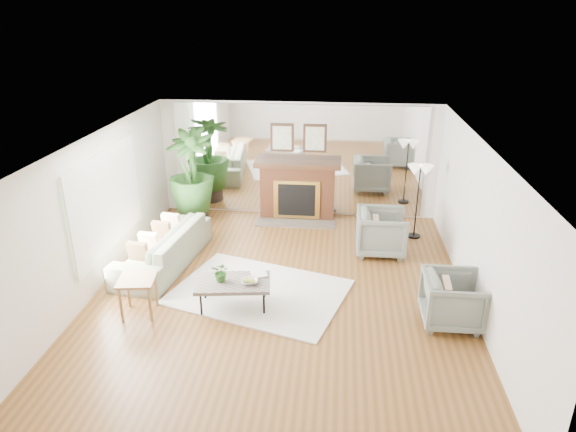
# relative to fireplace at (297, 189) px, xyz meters

# --- Properties ---
(ground) EXTENTS (7.00, 7.00, 0.00)m
(ground) POSITION_rel_fireplace_xyz_m (0.00, -3.26, -0.66)
(ground) COLOR brown
(ground) RESTS_ON ground
(wall_left) EXTENTS (0.02, 7.00, 2.50)m
(wall_left) POSITION_rel_fireplace_xyz_m (-2.99, -3.26, 0.59)
(wall_left) COLOR silver
(wall_left) RESTS_ON ground
(wall_right) EXTENTS (0.02, 7.00, 2.50)m
(wall_right) POSITION_rel_fireplace_xyz_m (2.99, -3.26, 0.59)
(wall_right) COLOR silver
(wall_right) RESTS_ON ground
(wall_back) EXTENTS (6.00, 0.02, 2.50)m
(wall_back) POSITION_rel_fireplace_xyz_m (0.00, 0.23, 0.59)
(wall_back) COLOR silver
(wall_back) RESTS_ON ground
(mirror_panel) EXTENTS (5.40, 0.04, 2.40)m
(mirror_panel) POSITION_rel_fireplace_xyz_m (0.00, 0.21, 0.59)
(mirror_panel) COLOR silver
(mirror_panel) RESTS_ON wall_back
(window_panel) EXTENTS (0.04, 2.40, 1.50)m
(window_panel) POSITION_rel_fireplace_xyz_m (-2.96, -2.86, 0.69)
(window_panel) COLOR #B2E09E
(window_panel) RESTS_ON wall_left
(fireplace) EXTENTS (1.85, 0.83, 2.05)m
(fireplace) POSITION_rel_fireplace_xyz_m (0.00, 0.00, 0.00)
(fireplace) COLOR brown
(fireplace) RESTS_ON ground
(area_rug) EXTENTS (3.13, 2.62, 0.03)m
(area_rug) POSITION_rel_fireplace_xyz_m (-0.35, -3.30, -0.65)
(area_rug) COLOR silver
(area_rug) RESTS_ON ground
(coffee_table) EXTENTS (1.21, 0.81, 0.45)m
(coffee_table) POSITION_rel_fireplace_xyz_m (-0.67, -3.76, -0.24)
(coffee_table) COLOR #6A5E54
(coffee_table) RESTS_ON ground
(sofa) EXTENTS (1.22, 2.49, 0.70)m
(sofa) POSITION_rel_fireplace_xyz_m (-2.21, -2.48, -0.31)
(sofa) COLOR gray
(sofa) RESTS_ON ground
(armchair_back) EXTENTS (0.93, 0.90, 0.84)m
(armchair_back) POSITION_rel_fireplace_xyz_m (1.72, -1.59, -0.24)
(armchair_back) COLOR slate
(armchair_back) RESTS_ON ground
(armchair_front) EXTENTS (0.85, 0.83, 0.78)m
(armchair_front) POSITION_rel_fireplace_xyz_m (2.60, -3.85, -0.27)
(armchair_front) COLOR slate
(armchair_front) RESTS_ON ground
(side_table) EXTENTS (0.60, 0.60, 0.61)m
(side_table) POSITION_rel_fireplace_xyz_m (-2.05, -4.09, -0.15)
(side_table) COLOR #99683D
(side_table) RESTS_ON ground
(potted_ficus) EXTENTS (1.09, 1.09, 2.04)m
(potted_ficus) POSITION_rel_fireplace_xyz_m (-2.18, -0.53, 0.43)
(potted_ficus) COLOR black
(potted_ficus) RESTS_ON ground
(floor_lamp) EXTENTS (0.49, 0.27, 1.51)m
(floor_lamp) POSITION_rel_fireplace_xyz_m (2.45, -0.80, 0.63)
(floor_lamp) COLOR black
(floor_lamp) RESTS_ON ground
(tabletop_plant) EXTENTS (0.34, 0.31, 0.31)m
(tabletop_plant) POSITION_rel_fireplace_xyz_m (-0.84, -3.77, -0.05)
(tabletop_plant) COLOR #336023
(tabletop_plant) RESTS_ON coffee_table
(fruit_bowl) EXTENTS (0.29, 0.29, 0.06)m
(fruit_bowl) POSITION_rel_fireplace_xyz_m (-0.41, -3.78, -0.17)
(fruit_bowl) COLOR #99683D
(fruit_bowl) RESTS_ON coffee_table
(book) EXTENTS (0.34, 0.39, 0.02)m
(book) POSITION_rel_fireplace_xyz_m (-0.43, -3.51, -0.19)
(book) COLOR #99683D
(book) RESTS_ON coffee_table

